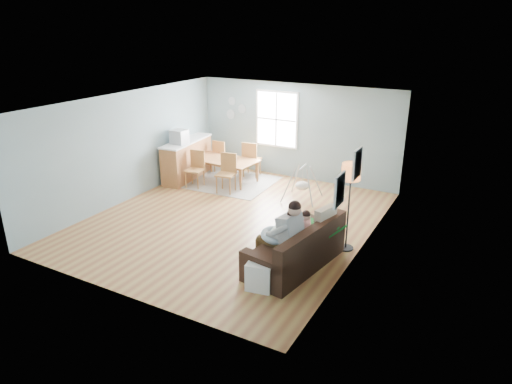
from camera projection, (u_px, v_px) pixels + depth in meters
The scene contains 22 objects.
room at pixel (230, 115), 9.64m from camera, with size 8.40×9.40×3.90m.
window at pixel (277, 119), 13.02m from camera, with size 1.32×0.08×1.62m.
pictures at pixel (349, 176), 7.64m from camera, with size 0.05×1.34×0.74m.
wall_plates at pixel (235, 109), 13.59m from camera, with size 0.67×0.02×0.66m.
sofa at pixel (298, 252), 8.39m from camera, with size 1.26×2.26×0.87m.
green_throw at pixel (315, 226), 8.88m from camera, with size 0.98×0.79×0.04m, color #145823.
beige_pillow at pixel (325, 221), 8.51m from camera, with size 0.15×0.53×0.53m, color #B8A58C.
father at pixel (283, 233), 8.09m from camera, with size 1.08×0.58×1.44m.
nursing_pillow at pixel (275, 235), 8.21m from camera, with size 0.53×0.53×0.15m, color silver.
infant at pixel (276, 230), 8.21m from camera, with size 0.17×0.40×0.15m.
toddler at pixel (301, 226), 8.45m from camera, with size 0.53×0.27×0.82m.
floor_lamp at pixel (351, 179), 8.64m from camera, with size 0.36×0.36×1.78m.
storage_cube at pixel (260, 275), 7.73m from camera, with size 0.50×0.46×0.49m.
rug at pixel (225, 181), 13.00m from camera, with size 2.72×2.07×0.01m, color #A29E94.
dining_table at pixel (224, 170), 12.89m from camera, with size 1.83×1.02×0.64m, color olive.
chair_sw at pixel (196, 166), 12.44m from camera, with size 0.51×0.51×0.99m.
chair_se at pixel (227, 170), 12.03m from camera, with size 0.54×0.54×1.04m.
chair_nw at pixel (221, 154), 13.57m from camera, with size 0.45×0.45×0.99m.
chair_ne at pixel (251, 157), 13.14m from camera, with size 0.54×0.54×1.05m.
counter at pixel (187, 159), 13.09m from camera, with size 0.79×2.05×1.12m.
monitor at pixel (179, 137), 12.50m from camera, with size 0.41×0.39×0.38m.
baby_swing at pixel (302, 185), 11.52m from camera, with size 0.94×0.95×0.88m.
Camera 1 is at (5.09, -8.15, 4.29)m, focal length 32.00 mm.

